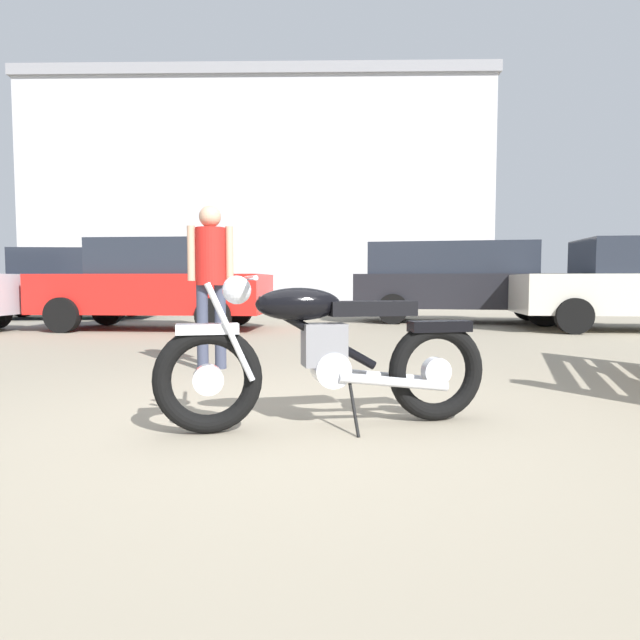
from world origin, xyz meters
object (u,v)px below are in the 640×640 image
(pale_sedan_back, at_px, (459,280))
(silver_sedan_mid, at_px, (132,280))
(vintage_motorcycle, at_px, (325,354))
(bystander, at_px, (211,269))
(red_hatchback_near, at_px, (638,285))
(white_estate_far, at_px, (155,285))
(dark_sedan_left, at_px, (65,284))

(pale_sedan_back, height_order, silver_sedan_mid, same)
(vintage_motorcycle, relative_size, silver_sedan_mid, 0.41)
(bystander, relative_size, red_hatchback_near, 0.39)
(white_estate_far, xyz_separation_m, silver_sedan_mid, (-3.11, 6.29, 0.10))
(vintage_motorcycle, xyz_separation_m, white_estate_far, (-3.67, 6.87, 0.38))
(dark_sedan_left, bearing_deg, vintage_motorcycle, 116.50)
(white_estate_far, bearing_deg, silver_sedan_mid, -63.31)
(pale_sedan_back, height_order, red_hatchback_near, pale_sedan_back)
(white_estate_far, relative_size, pale_sedan_back, 0.87)
(white_estate_far, distance_m, pale_sedan_back, 6.44)
(dark_sedan_left, xyz_separation_m, red_hatchback_near, (12.13, -2.34, 0.00))
(bystander, bearing_deg, white_estate_far, -170.52)
(bystander, height_order, red_hatchback_near, red_hatchback_near)
(vintage_motorcycle, bearing_deg, dark_sedan_left, -71.00)
(vintage_motorcycle, distance_m, white_estate_far, 7.80)
(dark_sedan_left, height_order, red_hatchback_near, same)
(vintage_motorcycle, relative_size, white_estate_far, 0.48)
(vintage_motorcycle, xyz_separation_m, dark_sedan_left, (-6.92, 9.55, 0.38))
(dark_sedan_left, distance_m, silver_sedan_mid, 3.60)
(white_estate_far, height_order, red_hatchback_near, same)
(bystander, height_order, white_estate_far, white_estate_far)
(white_estate_far, height_order, pale_sedan_back, pale_sedan_back)
(vintage_motorcycle, distance_m, silver_sedan_mid, 14.81)
(white_estate_far, distance_m, dark_sedan_left, 4.21)
(red_hatchback_near, bearing_deg, silver_sedan_mid, -23.46)
(dark_sedan_left, xyz_separation_m, silver_sedan_mid, (0.14, 3.60, 0.10))
(bystander, xyz_separation_m, dark_sedan_left, (-5.61, 7.35, -0.18))
(vintage_motorcycle, height_order, silver_sedan_mid, silver_sedan_mid)
(dark_sedan_left, bearing_deg, silver_sedan_mid, -101.59)
(red_hatchback_near, bearing_deg, bystander, 40.42)
(pale_sedan_back, relative_size, silver_sedan_mid, 0.98)
(pale_sedan_back, relative_size, red_hatchback_near, 1.14)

